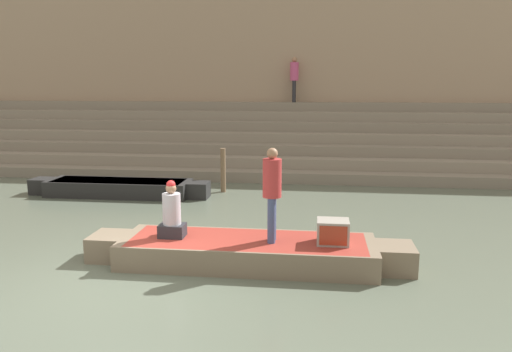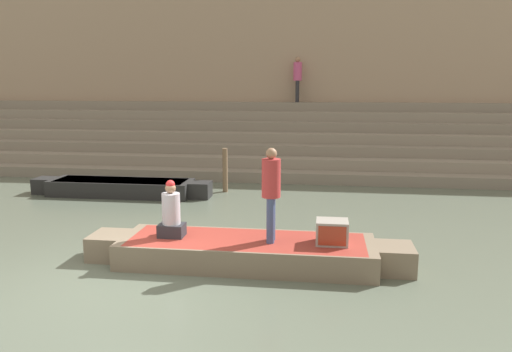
% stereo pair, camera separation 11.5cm
% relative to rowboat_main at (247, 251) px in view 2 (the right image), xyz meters
% --- Properties ---
extents(ground_plane, '(120.00, 120.00, 0.00)m').
position_rel_rowboat_main_xyz_m(ground_plane, '(-1.95, -1.07, -0.24)').
color(ground_plane, '#566051').
extents(ghat_steps, '(36.00, 5.05, 2.36)m').
position_rel_rowboat_main_xyz_m(ghat_steps, '(-1.95, 10.31, 0.61)').
color(ghat_steps, gray).
rests_on(ghat_steps, ground).
extents(back_wall, '(34.20, 1.28, 8.77)m').
position_rel_rowboat_main_xyz_m(back_wall, '(-1.95, 12.71, 4.12)').
color(back_wall, tan).
rests_on(back_wall, ground).
extents(rowboat_main, '(5.65, 1.50, 0.44)m').
position_rel_rowboat_main_xyz_m(rowboat_main, '(0.00, 0.00, 0.00)').
color(rowboat_main, '#756651').
rests_on(rowboat_main, ground).
extents(person_standing, '(0.32, 0.32, 1.61)m').
position_rel_rowboat_main_xyz_m(person_standing, '(0.43, -0.04, 1.14)').
color(person_standing, '#3D4C75').
rests_on(person_standing, rowboat_main).
extents(person_rowing, '(0.45, 0.35, 1.02)m').
position_rel_rowboat_main_xyz_m(person_rowing, '(-1.34, 0.00, 0.61)').
color(person_rowing, '#28282D').
rests_on(person_rowing, rowboat_main).
extents(tv_set, '(0.53, 0.46, 0.41)m').
position_rel_rowboat_main_xyz_m(tv_set, '(1.46, -0.03, 0.41)').
color(tv_set, '#9E998E').
rests_on(tv_set, rowboat_main).
extents(moored_boat_shore, '(5.12, 1.10, 0.44)m').
position_rel_rowboat_main_xyz_m(moored_boat_shore, '(-4.33, 4.88, -0.00)').
color(moored_boat_shore, black).
rests_on(moored_boat_shore, ground).
extents(mooring_post, '(0.15, 0.15, 1.27)m').
position_rel_rowboat_main_xyz_m(mooring_post, '(-1.52, 5.73, 0.40)').
color(mooring_post, brown).
rests_on(mooring_post, ground).
extents(person_on_steps, '(0.33, 0.33, 1.75)m').
position_rel_rowboat_main_xyz_m(person_on_steps, '(0.20, 11.76, 3.14)').
color(person_on_steps, '#28282D').
rests_on(person_on_steps, ghat_steps).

